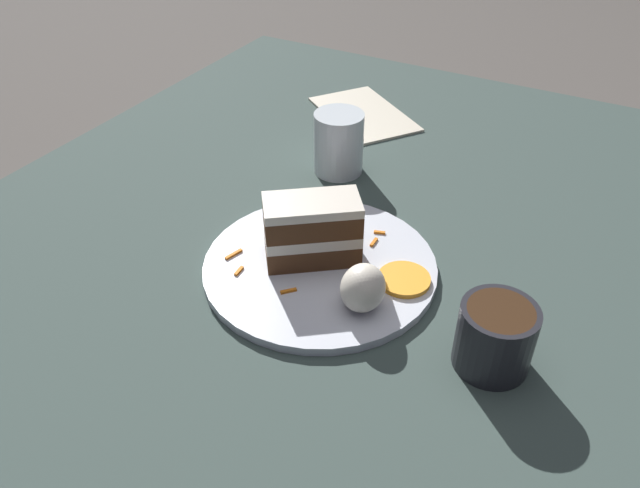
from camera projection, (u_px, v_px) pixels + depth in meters
The scene contains 10 objects.
ground_plane at pixel (345, 281), 0.78m from camera, with size 6.00×6.00×0.00m, color #4C4742.
dining_table at pixel (346, 275), 0.78m from camera, with size 1.33×1.11×0.02m, color #384742.
plate at pixel (320, 266), 0.77m from camera, with size 0.29×0.29×0.01m, color silver.
cake_slice at pixel (312, 230), 0.75m from camera, with size 0.11×0.13×0.08m.
cream_dollop at pixel (363, 288), 0.69m from camera, with size 0.05×0.05×0.06m, color silver.
orange_garnish at pixel (404, 280), 0.73m from camera, with size 0.06×0.06×0.01m, color orange.
carrot_shreds_scatter at pixel (296, 258), 0.77m from camera, with size 0.17×0.15×0.00m.
drinking_glass at pixel (339, 147), 0.94m from camera, with size 0.07×0.07×0.09m.
coffee_mug at pixel (495, 335), 0.63m from camera, with size 0.08×0.08×0.07m.
menu_card at pixel (364, 114), 1.11m from camera, with size 0.13×0.20×0.00m, color beige.
Camera 1 is at (0.54, 0.26, 0.51)m, focal length 35.00 mm.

